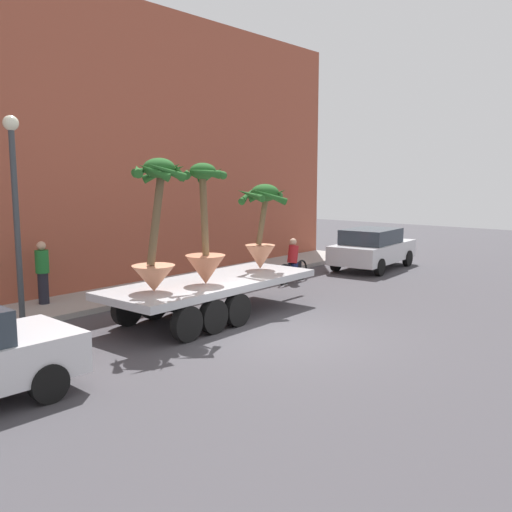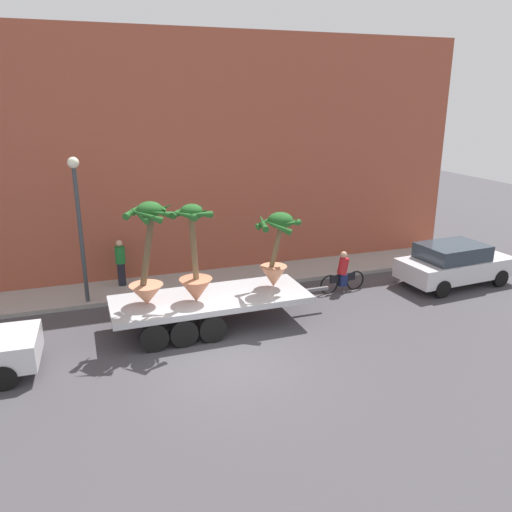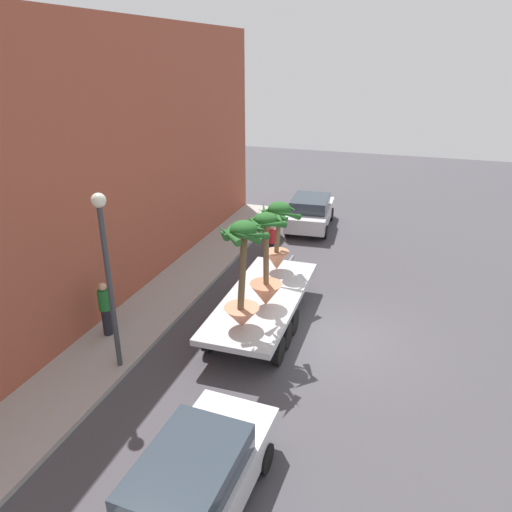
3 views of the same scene
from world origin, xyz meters
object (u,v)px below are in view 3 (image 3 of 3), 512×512
at_px(parked_car, 310,212).
at_px(street_lamp, 107,261).
at_px(potted_palm_middle, 243,279).
at_px(potted_palm_front, 266,271).
at_px(trailing_car, 194,484).
at_px(pedestrian_near_gate, 105,308).
at_px(potted_palm_rear, 278,234).
at_px(flatbed_trailer, 260,306).
at_px(cyclist, 271,243).

height_order(parked_car, street_lamp, street_lamp).
relative_size(potted_palm_middle, potted_palm_front, 1.03).
xyz_separation_m(potted_palm_front, trailing_car, (-6.53, -0.72, -1.28)).
height_order(potted_palm_middle, pedestrian_near_gate, potted_palm_middle).
height_order(potted_palm_rear, potted_palm_middle, potted_palm_middle).
xyz_separation_m(parked_car, street_lamp, (-13.05, 2.32, 2.40)).
bearing_deg(street_lamp, pedestrian_near_gate, 44.34).
distance_m(parked_car, pedestrian_near_gate, 12.33).
relative_size(flatbed_trailer, potted_palm_front, 2.38).
relative_size(flatbed_trailer, trailing_car, 1.57).
relative_size(potted_palm_rear, parked_car, 0.54).
bearing_deg(street_lamp, flatbed_trailer, -41.82).
bearing_deg(potted_palm_front, cyclist, 15.30).
xyz_separation_m(flatbed_trailer, potted_palm_rear, (2.46, 0.18, 1.49)).
relative_size(flatbed_trailer, street_lamp, 1.44).
relative_size(potted_palm_middle, parked_car, 0.69).
bearing_deg(trailing_car, street_lamp, 48.33).
bearing_deg(street_lamp, potted_palm_front, -46.34).
bearing_deg(potted_palm_front, parked_car, 5.02).
bearing_deg(potted_palm_middle, parked_car, 3.17).
height_order(cyclist, trailing_car, trailing_car).
height_order(flatbed_trailer, cyclist, cyclist).
relative_size(potted_palm_front, trailing_car, 0.66).
relative_size(pedestrian_near_gate, street_lamp, 0.35).
bearing_deg(potted_palm_rear, cyclist, 20.62).
relative_size(potted_palm_front, street_lamp, 0.61).
xyz_separation_m(parked_car, pedestrian_near_gate, (-11.81, 3.53, 0.21)).
xyz_separation_m(potted_palm_middle, street_lamp, (-1.77, 2.94, 0.83)).
xyz_separation_m(potted_palm_front, cyclist, (5.72, 1.56, -1.44)).
xyz_separation_m(parked_car, trailing_car, (-16.54, -1.60, -0.00)).
distance_m(pedestrian_near_gate, street_lamp, 2.80).
distance_m(flatbed_trailer, trailing_car, 6.84).
bearing_deg(potted_palm_middle, potted_palm_rear, 2.51).
height_order(flatbed_trailer, street_lamp, street_lamp).
xyz_separation_m(flatbed_trailer, cyclist, (5.48, 1.32, -0.09)).
relative_size(trailing_car, street_lamp, 0.92).
relative_size(parked_car, street_lamp, 0.91).
relative_size(potted_palm_rear, trailing_car, 0.54).
bearing_deg(potted_palm_middle, trailing_car, -169.52).
height_order(cyclist, pedestrian_near_gate, pedestrian_near_gate).
relative_size(cyclist, street_lamp, 0.38).
relative_size(flatbed_trailer, potted_palm_rear, 2.91).
bearing_deg(potted_palm_rear, street_lamp, 154.33).
height_order(potted_palm_front, street_lamp, street_lamp).
bearing_deg(potted_palm_rear, potted_palm_front, -170.97).
distance_m(potted_palm_front, pedestrian_near_gate, 4.88).
xyz_separation_m(cyclist, pedestrian_near_gate, (-7.52, 2.85, 0.37)).
relative_size(cyclist, parked_car, 0.42).
bearing_deg(potted_palm_rear, pedestrian_near_gate, 138.54).
xyz_separation_m(potted_palm_rear, cyclist, (3.02, 1.13, -1.58)).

